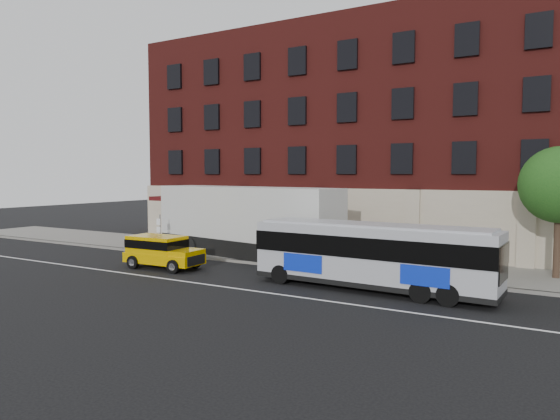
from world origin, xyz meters
The scene contains 10 objects.
ground centered at (0.00, 0.00, 0.00)m, with size 120.00×120.00×0.00m, color black.
sidewalk centered at (0.00, 9.00, 0.07)m, with size 60.00×6.00×0.15m, color gray.
kerb centered at (0.00, 6.00, 0.07)m, with size 60.00×0.25×0.15m, color gray.
lane_line centered at (0.00, 0.50, 0.01)m, with size 60.00×0.12×0.01m, color white.
building centered at (-0.01, 16.92, 7.58)m, with size 30.00×12.10×15.00m.
sign_pole centered at (-8.50, 6.15, 1.45)m, with size 0.30×0.20×2.50m.
street_tree centered at (13.54, 9.48, 4.41)m, with size 3.60×3.60×6.20m.
city_bus centered at (6.67, 3.18, 1.61)m, with size 10.70×2.68×2.91m.
yellow_suv centered at (-4.95, 2.51, 0.99)m, with size 4.57×2.11×1.73m.
shipping_container centered at (-2.94, 7.55, 2.12)m, with size 13.11×4.81×4.28m.
Camera 1 is at (14.31, -17.73, 5.03)m, focal length 32.83 mm.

